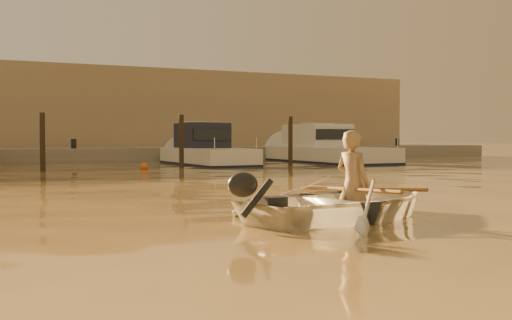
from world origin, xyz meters
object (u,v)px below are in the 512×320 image
dinghy (348,202)px  waterfront_building (9,113)px  person (353,184)px  moored_boat_5 (326,149)px  moored_boat_4 (207,150)px

dinghy → waterfront_building: 28.42m
dinghy → person: (0.10, 0.03, 0.25)m
dinghy → moored_boat_5: moored_boat_5 is taller
moored_boat_4 → waterfront_building: size_ratio=0.15×
person → moored_boat_5: moored_boat_5 is taller
dinghy → person: person is taller
person → waterfront_building: bearing=-10.5°
dinghy → moored_boat_5: size_ratio=0.40×
person → dinghy: bearing=90.0°
moored_boat_4 → moored_boat_5: 5.91m
moored_boat_4 → moored_boat_5: bearing=0.0°
moored_boat_5 → waterfront_building: 16.85m
dinghy → moored_boat_4: (4.83, 17.27, 0.38)m
moored_boat_4 → moored_boat_5: size_ratio=0.77×
moored_boat_4 → waterfront_building: bearing=121.5°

